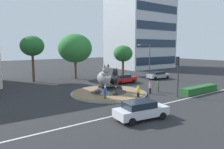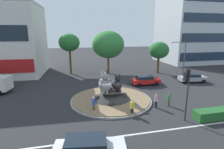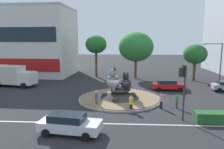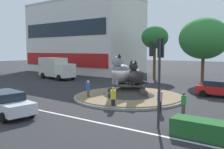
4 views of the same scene
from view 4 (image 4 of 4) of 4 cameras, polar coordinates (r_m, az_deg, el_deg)
ground_plane at (r=22.49m, az=3.91°, el=-5.42°), size 160.00×160.00×0.00m
lane_centreline at (r=16.56m, az=-9.98°, el=-9.54°), size 112.00×0.20×0.01m
roundabout_island at (r=22.41m, az=3.94°, el=-4.30°), size 9.92×9.92×1.28m
cat_statue_grey at (r=22.44m, az=2.09°, el=0.48°), size 2.02×2.77×2.79m
cat_statue_black at (r=21.79m, az=5.63°, el=-0.26°), size 1.62×2.30×2.21m
traffic_light_mast at (r=13.77m, az=10.74°, el=2.71°), size 0.71×0.60×4.96m
shophouse_block at (r=49.65m, az=-6.62°, el=8.45°), size 22.93×12.42×13.54m
broadleaf_tree_behind_island at (r=38.45m, az=9.91°, el=8.44°), size 4.08×4.08×8.02m
second_tree_near_tower at (r=34.70m, az=20.53°, el=7.84°), size 6.39×6.39×8.58m
pedestrian_yellow_shirt at (r=18.11m, az=0.30°, el=-5.41°), size 0.40×0.40×1.62m
pedestrian_blue_shirt at (r=21.53m, az=-5.56°, el=-3.42°), size 0.31×0.31×1.73m
pedestrian_green_shirt at (r=17.07m, az=16.28°, el=-6.42°), size 0.32×0.32×1.55m
pedestrian_pink_shirt at (r=17.53m, az=11.04°, el=-5.77°), size 0.36×0.36×1.67m
sedan_on_far_lane at (r=17.88m, az=-23.30°, el=-6.06°), size 4.93×2.61×1.59m
parked_car_right at (r=24.79m, az=24.01°, el=-3.00°), size 4.39×2.02×1.50m
delivery_box_truck at (r=37.93m, az=-12.96°, el=1.55°), size 7.13×3.56×3.19m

